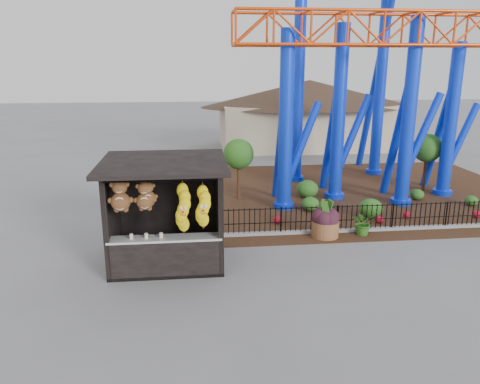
{
  "coord_description": "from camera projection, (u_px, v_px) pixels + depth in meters",
  "views": [
    {
      "loc": [
        -2.25,
        -11.97,
        5.78
      ],
      "look_at": [
        -0.79,
        1.5,
        2.0
      ],
      "focal_mm": 35.0,
      "sensor_mm": 36.0,
      "label": 1
    }
  ],
  "objects": [
    {
      "name": "mulch_bed",
      "position": [
        329.0,
        193.0,
        21.33
      ],
      "size": [
        18.0,
        12.0,
        0.02
      ],
      "primitive_type": "cube",
      "color": "#331E11",
      "rests_on": "ground"
    },
    {
      "name": "roller_coaster",
      "position": [
        360.0,
        46.0,
        19.93
      ],
      "size": [
        11.0,
        6.37,
        10.82
      ],
      "color": "#0D33EC",
      "rests_on": "ground"
    },
    {
      "name": "curb",
      "position": [
        370.0,
        230.0,
        16.52
      ],
      "size": [
        18.0,
        0.18,
        0.12
      ],
      "primitive_type": "cube",
      "color": "gray",
      "rests_on": "ground"
    },
    {
      "name": "potted_plant",
      "position": [
        364.0,
        222.0,
        16.09
      ],
      "size": [
        0.9,
        0.81,
        0.89
      ],
      "primitive_type": "imported",
      "rotation": [
        0.0,
        0.0,
        0.17
      ],
      "color": "#1A4C16",
      "rests_on": "ground"
    },
    {
      "name": "prize_booth",
      "position": [
        165.0,
        215.0,
        13.39
      ],
      "size": [
        3.5,
        3.4,
        3.12
      ],
      "color": "black",
      "rests_on": "ground"
    },
    {
      "name": "terracotta_planter",
      "position": [
        325.0,
        229.0,
        15.95
      ],
      "size": [
        1.17,
        1.17,
        0.57
      ],
      "primitive_type": "cylinder",
      "rotation": [
        0.0,
        0.0,
        -0.32
      ],
      "color": "brown",
      "rests_on": "ground"
    },
    {
      "name": "pavilion",
      "position": [
        309.0,
        103.0,
        32.21
      ],
      "size": [
        15.0,
        15.0,
        4.8
      ],
      "color": "#BFAD8C",
      "rests_on": "ground"
    },
    {
      "name": "planter_foliage",
      "position": [
        326.0,
        212.0,
        15.79
      ],
      "size": [
        0.7,
        0.7,
        0.64
      ],
      "primitive_type": "ellipsoid",
      "color": "#31131F",
      "rests_on": "terracotta_planter"
    },
    {
      "name": "ground",
      "position": [
        273.0,
        273.0,
        13.25
      ],
      "size": [
        120.0,
        120.0,
        0.0
      ],
      "primitive_type": "plane",
      "color": "slate",
      "rests_on": "ground"
    },
    {
      "name": "picket_fence",
      "position": [
        395.0,
        217.0,
        16.5
      ],
      "size": [
        12.2,
        0.06,
        1.0
      ],
      "primitive_type": null,
      "color": "black",
      "rests_on": "ground"
    },
    {
      "name": "landscaping",
      "position": [
        348.0,
        199.0,
        19.24
      ],
      "size": [
        8.84,
        4.27,
        0.77
      ],
      "color": "#27581A",
      "rests_on": "mulch_bed"
    }
  ]
}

